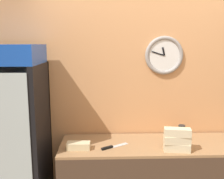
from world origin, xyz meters
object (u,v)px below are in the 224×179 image
sandwich_stack_middle (177,140)px  chefs_knife (111,147)px  sandwich_stack_top (177,132)px  sandwich_flat_left (78,146)px  beverage_cooler (8,133)px  sandwich_stack_bottom (177,147)px  condiment_jar (182,131)px

sandwich_stack_middle → chefs_knife: (-0.62, 0.10, -0.10)m
sandwich_stack_top → sandwich_flat_left: 0.95m
sandwich_stack_top → sandwich_flat_left: size_ratio=1.13×
beverage_cooler → sandwich_flat_left: 0.73m
beverage_cooler → sandwich_stack_bottom: 1.67m
sandwich_stack_top → chefs_knife: (-0.62, 0.10, -0.18)m
sandwich_stack_middle → sandwich_flat_left: 0.94m
sandwich_stack_top → condiment_jar: size_ratio=1.95×
condiment_jar → sandwich_stack_top: bearing=-112.6°
condiment_jar → sandwich_stack_middle: bearing=-112.6°
sandwich_stack_middle → sandwich_flat_left: (-0.94, 0.08, -0.08)m
sandwich_stack_bottom → beverage_cooler: bearing=172.4°
sandwich_stack_bottom → condiment_jar: (0.16, 0.38, 0.03)m
sandwich_stack_middle → sandwich_stack_top: (0.00, 0.00, 0.07)m
beverage_cooler → chefs_knife: (1.03, -0.12, -0.12)m
sandwich_stack_bottom → chefs_knife: 0.63m
sandwich_stack_bottom → sandwich_flat_left: 0.94m
condiment_jar → chefs_knife: bearing=-160.3°
beverage_cooler → sandwich_stack_middle: (1.65, -0.22, -0.01)m
sandwich_stack_middle → sandwich_stack_top: sandwich_stack_top is taller
sandwich_stack_bottom → sandwich_stack_middle: (0.00, 0.00, 0.07)m
sandwich_stack_middle → sandwich_flat_left: sandwich_stack_middle is taller
sandwich_stack_top → condiment_jar: sandwich_stack_top is taller
sandwich_stack_middle → condiment_jar: bearing=67.4°
sandwich_stack_bottom → sandwich_flat_left: size_ratio=1.13×
sandwich_stack_middle → condiment_jar: size_ratio=1.91×
sandwich_stack_bottom → sandwich_stack_top: 0.15m
beverage_cooler → condiment_jar: beverage_cooler is taller
sandwich_stack_top → chefs_knife: size_ratio=0.94×
sandwich_stack_middle → beverage_cooler: bearing=172.4°
sandwich_stack_bottom → chefs_knife: bearing=170.7°
beverage_cooler → sandwich_stack_bottom: beverage_cooler is taller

